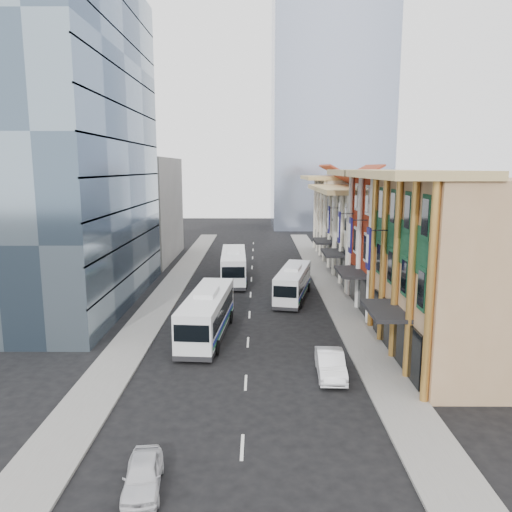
{
  "coord_description": "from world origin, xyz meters",
  "views": [
    {
      "loc": [
        0.7,
        -27.01,
        12.65
      ],
      "look_at": [
        0.56,
        18.43,
        4.61
      ],
      "focal_mm": 35.0,
      "sensor_mm": 36.0,
      "label": 1
    }
  ],
  "objects_px": {
    "office_tower": "(62,141)",
    "sedan_left": "(143,475)",
    "bus_right": "(293,282)",
    "sedan_right": "(330,364)",
    "shophouse_tan": "(460,271)",
    "bus_left_near": "(207,313)",
    "bus_left_far": "(234,265)"
  },
  "relations": [
    {
      "from": "bus_left_far",
      "to": "bus_right",
      "type": "bearing_deg",
      "value": -53.98
    },
    {
      "from": "bus_left_near",
      "to": "bus_right",
      "type": "bearing_deg",
      "value": 61.36
    },
    {
      "from": "shophouse_tan",
      "to": "sedan_right",
      "type": "relative_size",
      "value": 3.03
    },
    {
      "from": "bus_left_near",
      "to": "sedan_right",
      "type": "xyz_separation_m",
      "value": [
        8.3,
        -7.3,
        -1.07
      ]
    },
    {
      "from": "sedan_left",
      "to": "office_tower",
      "type": "bearing_deg",
      "value": 108.68
    },
    {
      "from": "office_tower",
      "to": "bus_right",
      "type": "relative_size",
      "value": 2.92
    },
    {
      "from": "bus_right",
      "to": "sedan_right",
      "type": "bearing_deg",
      "value": -74.82
    },
    {
      "from": "bus_left_near",
      "to": "sedan_left",
      "type": "bearing_deg",
      "value": -87.86
    },
    {
      "from": "shophouse_tan",
      "to": "bus_left_near",
      "type": "xyz_separation_m",
      "value": [
        -17.11,
        4.28,
        -4.17
      ]
    },
    {
      "from": "bus_left_far",
      "to": "bus_right",
      "type": "xyz_separation_m",
      "value": [
        6.18,
        -7.8,
        -0.21
      ]
    },
    {
      "from": "shophouse_tan",
      "to": "bus_left_far",
      "type": "distance_m",
      "value": 28.52
    },
    {
      "from": "bus_left_far",
      "to": "bus_right",
      "type": "distance_m",
      "value": 9.95
    },
    {
      "from": "bus_left_near",
      "to": "sedan_right",
      "type": "bearing_deg",
      "value": -36.89
    },
    {
      "from": "sedan_left",
      "to": "sedan_right",
      "type": "bearing_deg",
      "value": 44.25
    },
    {
      "from": "office_tower",
      "to": "sedan_right",
      "type": "relative_size",
      "value": 6.49
    },
    {
      "from": "bus_left_near",
      "to": "sedan_right",
      "type": "relative_size",
      "value": 2.47
    },
    {
      "from": "bus_right",
      "to": "office_tower",
      "type": "bearing_deg",
      "value": -164.05
    },
    {
      "from": "sedan_left",
      "to": "shophouse_tan",
      "type": "bearing_deg",
      "value": 31.79
    },
    {
      "from": "shophouse_tan",
      "to": "office_tower",
      "type": "distance_m",
      "value": 35.19
    },
    {
      "from": "office_tower",
      "to": "sedan_right",
      "type": "height_order",
      "value": "office_tower"
    },
    {
      "from": "office_tower",
      "to": "sedan_left",
      "type": "bearing_deg",
      "value": -64.89
    },
    {
      "from": "office_tower",
      "to": "bus_left_far",
      "type": "xyz_separation_m",
      "value": [
        15.0,
        9.24,
        -13.15
      ]
    },
    {
      "from": "office_tower",
      "to": "bus_left_far",
      "type": "bearing_deg",
      "value": 31.64
    },
    {
      "from": "sedan_left",
      "to": "sedan_right",
      "type": "xyz_separation_m",
      "value": [
        9.04,
        11.04,
        0.14
      ]
    },
    {
      "from": "shophouse_tan",
      "to": "sedan_left",
      "type": "xyz_separation_m",
      "value": [
        -17.85,
        -14.06,
        -5.38
      ]
    },
    {
      "from": "office_tower",
      "to": "sedan_left",
      "type": "xyz_separation_m",
      "value": [
        13.15,
        -28.06,
        -14.38
      ]
    },
    {
      "from": "bus_left_far",
      "to": "sedan_left",
      "type": "relative_size",
      "value": 3.17
    },
    {
      "from": "office_tower",
      "to": "sedan_right",
      "type": "distance_m",
      "value": 31.38
    },
    {
      "from": "bus_right",
      "to": "sedan_right",
      "type": "distance_m",
      "value": 18.52
    },
    {
      "from": "bus_left_far",
      "to": "bus_left_near",
      "type": "bearing_deg",
      "value": -95.71
    },
    {
      "from": "bus_left_near",
      "to": "sedan_left",
      "type": "relative_size",
      "value": 3.13
    },
    {
      "from": "bus_left_near",
      "to": "bus_right",
      "type": "relative_size",
      "value": 1.11
    }
  ]
}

